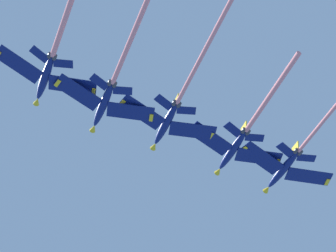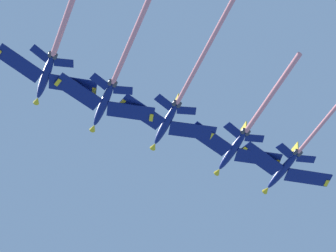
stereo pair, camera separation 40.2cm
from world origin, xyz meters
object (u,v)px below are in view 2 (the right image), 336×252
Objects in this scene: jet_inner_left at (112,85)px; jet_far_right at (292,159)px; jet_centre at (175,107)px; jet_inner_right at (242,137)px; jet_far_left at (53,55)px.

jet_far_right reaches higher than jet_inner_left.
jet_inner_left is 0.96× the size of jet_centre.
jet_far_right is (-11.10, 0.81, -0.27)m from jet_inner_right.
jet_centre is (-12.46, 1.61, 0.46)m from jet_inner_left.
jet_inner_right is 0.92× the size of jet_far_right.
jet_far_left is 24.45m from jet_centre.
jet_far_right is at bearing 175.04° from jet_inner_left.
jet_centre is 25.69m from jet_far_right.
jet_far_left is 50.14m from jet_far_right.
jet_inner_right is at bearing -4.20° from jet_far_right.
jet_centre is at bearing -3.78° from jet_far_right.
jet_centre is at bearing -3.47° from jet_inner_right.
jet_centre is 1.05× the size of jet_far_right.
jet_centre reaches higher than jet_far_right.
jet_far_left is 0.96× the size of jet_inner_left.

